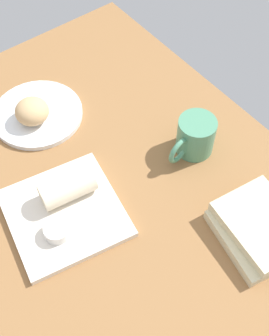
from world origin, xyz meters
The scene contains 8 objects.
dining_table centered at (0.00, 0.00, 2.00)cm, with size 110.00×90.00×4.00cm, color olive.
round_plate centered at (-26.33, -0.40, 4.70)cm, with size 23.73×23.73×1.40cm, color white.
scone_pastry centered at (-24.59, -1.90, 8.53)cm, with size 8.68×8.65×6.26cm, color tan.
square_plate centered at (3.63, -10.49, 4.80)cm, with size 24.67×24.67×1.60cm, color silver.
sauce_cup centered at (7.42, -14.55, 7.03)cm, with size 5.71×5.71×2.66cm.
breakfast_wrap centered at (0.60, -7.25, 8.63)cm, with size 6.06×6.06×12.40cm, color beige.
book_stack centered at (33.52, 20.34, 6.66)cm, with size 21.09×19.43×5.28cm.
coffee_mug centered at (7.04, 25.24, 9.00)cm, with size 9.32×14.44×9.79cm.
Camera 1 is at (52.98, -28.44, 93.72)cm, focal length 48.08 mm.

